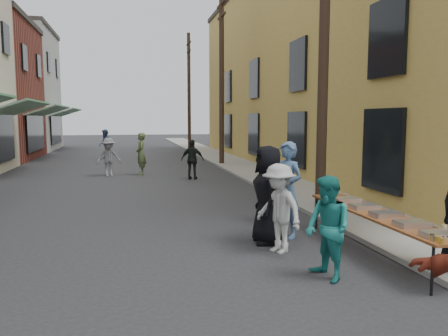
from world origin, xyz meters
name	(u,v)px	position (x,y,z in m)	size (l,w,h in m)	color
ground	(163,261)	(0.00, 0.00, 0.00)	(120.00, 120.00, 0.00)	#28282B
sidewalk	(235,164)	(5.00, 15.00, 0.05)	(2.20, 60.00, 0.10)	gray
building_ochre	(352,69)	(11.10, 14.00, 5.00)	(10.00, 28.00, 10.00)	gold
utility_pole_near	(324,35)	(4.30, 3.00, 4.50)	(0.26, 0.26, 9.00)	#2D2116
utility_pole_mid	(222,78)	(4.30, 15.00, 4.50)	(0.26, 0.26, 9.00)	#2D2116
utility_pole_far	(189,92)	(4.30, 27.00, 4.50)	(0.26, 0.26, 9.00)	#2D2116
serving_table	(376,215)	(3.80, -0.41, 0.71)	(0.70, 4.00, 0.75)	brown
catering_tray_sausage	(441,234)	(3.80, -2.06, 0.79)	(0.50, 0.33, 0.08)	maroon
catering_tray_foil_b	(412,224)	(3.80, -1.41, 0.79)	(0.50, 0.33, 0.08)	#B2B2B7
catering_tray_buns	(386,214)	(3.80, -0.71, 0.79)	(0.50, 0.33, 0.08)	tan
catering_tray_foil_d	(365,206)	(3.80, -0.01, 0.79)	(0.50, 0.33, 0.08)	#B2B2B7
catering_tray_buns_end	(346,200)	(3.80, 0.69, 0.79)	(0.50, 0.33, 0.08)	tan
condiment_jar_a	(442,241)	(3.58, -2.36, 0.79)	(0.07, 0.07, 0.08)	#A57F26
condiment_jar_b	(437,239)	(3.58, -2.26, 0.79)	(0.07, 0.07, 0.08)	#A57F26
condiment_jar_c	(432,237)	(3.58, -2.16, 0.79)	(0.07, 0.07, 0.08)	#A57F26
guest_front_a	(268,195)	(2.10, 0.66, 0.96)	(0.94, 0.61, 1.92)	black
guest_front_b	(287,190)	(2.62, 0.99, 0.99)	(0.72, 0.47, 1.97)	#5475A2
guest_front_c	(328,228)	(2.37, -1.40, 0.79)	(0.77, 0.60, 1.59)	teal
guest_front_d	(279,208)	(2.11, 0.05, 0.81)	(1.05, 0.60, 1.63)	beige
guest_front_e	(273,185)	(2.77, 2.30, 0.89)	(1.05, 0.44, 1.79)	#4A5531
passerby_left	(109,157)	(-1.31, 11.72, 0.81)	(1.05, 0.60, 1.62)	slate
passerby_mid	(193,160)	(2.00, 9.90, 0.80)	(0.94, 0.39, 1.60)	black
passerby_right	(141,154)	(0.03, 11.83, 0.91)	(0.67, 0.44, 1.83)	#55673B
passerby_far	(105,144)	(-1.83, 19.95, 0.89)	(0.87, 0.68, 1.79)	#41557D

